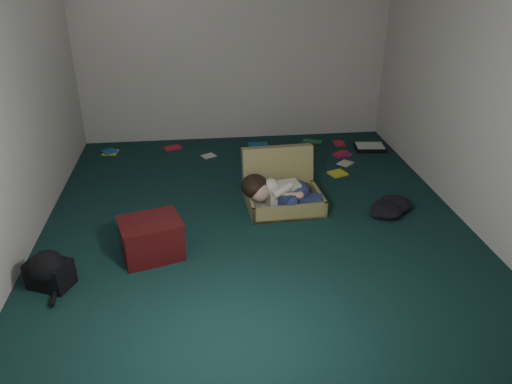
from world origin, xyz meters
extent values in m
plane|color=#102E2B|center=(0.00, 0.00, 0.00)|extent=(4.50, 4.50, 0.00)
plane|color=silver|center=(0.00, 2.25, 1.30)|extent=(4.50, 0.00, 4.50)
plane|color=silver|center=(0.00, -2.25, 1.30)|extent=(4.50, 0.00, 4.50)
plane|color=silver|center=(-2.00, 0.00, 1.30)|extent=(0.00, 4.50, 4.50)
plane|color=silver|center=(2.00, 0.00, 1.30)|extent=(0.00, 4.50, 4.50)
cube|color=#958A52|center=(0.32, 0.13, 0.08)|extent=(0.77, 0.57, 0.17)
cube|color=beige|center=(0.32, 0.13, 0.04)|extent=(0.70, 0.50, 0.02)
cube|color=#958A52|center=(0.30, 0.48, 0.26)|extent=(0.75, 0.27, 0.54)
cube|color=silver|center=(0.30, 0.11, 0.18)|extent=(0.35, 0.24, 0.23)
sphere|color=tan|center=(0.07, 0.07, 0.24)|extent=(0.20, 0.20, 0.20)
ellipsoid|color=black|center=(0.02, 0.12, 0.28)|extent=(0.27, 0.28, 0.23)
ellipsoid|color=navy|center=(0.46, 0.13, 0.18)|extent=(0.24, 0.28, 0.23)
cube|color=navy|center=(0.38, 0.01, 0.17)|extent=(0.31, 0.24, 0.15)
cube|color=navy|center=(0.54, 0.01, 0.14)|extent=(0.28, 0.19, 0.12)
sphere|color=white|center=(0.64, 0.05, 0.12)|extent=(0.12, 0.12, 0.12)
sphere|color=white|center=(0.64, -0.03, 0.11)|extent=(0.11, 0.11, 0.11)
cylinder|color=tan|center=(0.36, -0.02, 0.23)|extent=(0.20, 0.07, 0.07)
cube|color=#400D0E|center=(-0.94, -0.56, 0.16)|extent=(0.57, 0.49, 0.32)
cube|color=#400D0E|center=(-0.94, -0.56, 0.33)|extent=(0.59, 0.52, 0.02)
cube|color=black|center=(1.70, 1.61, 0.02)|extent=(0.42, 0.33, 0.05)
cube|color=white|center=(1.70, 1.61, 0.05)|extent=(0.37, 0.29, 0.01)
cube|color=yellow|center=(-1.63, 1.87, 0.01)|extent=(0.20, 0.15, 0.02)
cube|color=red|center=(-0.85, 1.92, 0.01)|extent=(0.25, 0.24, 0.02)
cube|color=silver|center=(-0.39, 1.61, 0.01)|extent=(0.20, 0.23, 0.02)
cube|color=#1B6695|center=(0.27, 1.89, 0.01)|extent=(0.21, 0.24, 0.02)
cube|color=gold|center=(0.69, 1.59, 0.01)|extent=(0.25, 0.23, 0.02)
cube|color=#228043|center=(1.02, 1.95, 0.01)|extent=(0.21, 0.17, 0.02)
cube|color=#962580|center=(1.28, 1.43, 0.01)|extent=(0.25, 0.25, 0.02)
cube|color=beige|center=(1.25, 1.17, 0.01)|extent=(0.19, 0.23, 0.02)
cube|color=yellow|center=(1.08, 0.88, 0.01)|extent=(0.22, 0.25, 0.02)
cube|color=red|center=(1.35, 1.84, 0.01)|extent=(0.25, 0.23, 0.02)
camera|label=1|loc=(-0.49, -4.23, 2.41)|focal=35.00mm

